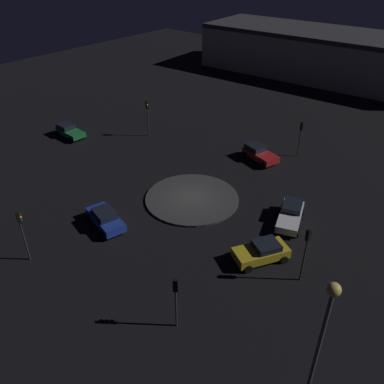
{
  "coord_description": "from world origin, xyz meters",
  "views": [
    {
      "loc": [
        -19.91,
        23.5,
        20.47
      ],
      "look_at": [
        0.0,
        0.0,
        0.78
      ],
      "focal_mm": 37.68,
      "sensor_mm": 36.0,
      "label": 1
    }
  ],
  "objects": [
    {
      "name": "car_white",
      "position": [
        -8.52,
        -2.72,
        0.75
      ],
      "size": [
        3.16,
        4.75,
        1.43
      ],
      "rotation": [
        0.0,
        0.0,
        1.92
      ],
      "color": "white",
      "rests_on": "ground_plane"
    },
    {
      "name": "traffic_light_north",
      "position": [
        3.99,
        14.02,
        3.05
      ],
      "size": [
        0.35,
        0.39,
        4.29
      ],
      "rotation": [
        0.0,
        0.0,
        -1.85
      ],
      "color": "#2D2D2D",
      "rests_on": "ground_plane"
    },
    {
      "name": "traffic_light_southeast",
      "position": [
        12.91,
        -7.19,
        3.14
      ],
      "size": [
        0.4,
        0.37,
        4.42
      ],
      "rotation": [
        0.0,
        0.0,
        2.63
      ],
      "color": "#2D2D2D",
      "rests_on": "ground_plane"
    },
    {
      "name": "streetlamp_northwest",
      "position": [
        -16.95,
        11.55,
        6.29
      ],
      "size": [
        0.59,
        0.59,
        9.25
      ],
      "color": "#4C4C51",
      "rests_on": "ground_plane"
    },
    {
      "name": "traffic_light_northwest",
      "position": [
        -8.43,
        11.43,
        2.81
      ],
      "size": [
        0.37,
        0.39,
        3.93
      ],
      "rotation": [
        0.0,
        0.0,
        -0.94
      ],
      "color": "#2D2D2D",
      "rests_on": "ground_plane"
    },
    {
      "name": "traffic_light_south",
      "position": [
        -3.27,
        -14.0,
        2.83
      ],
      "size": [
        0.34,
        0.38,
        3.97
      ],
      "rotation": [
        0.0,
        0.0,
        1.34
      ],
      "color": "#2D2D2D",
      "rests_on": "ground_plane"
    },
    {
      "name": "traffic_light_west",
      "position": [
        -12.39,
        2.92,
        3.16
      ],
      "size": [
        0.38,
        0.34,
        4.46
      ],
      "rotation": [
        0.0,
        0.0,
        -0.23
      ],
      "color": "#2D2D2D",
      "rests_on": "ground_plane"
    },
    {
      "name": "car_red",
      "position": [
        -0.54,
        -10.51,
        0.79
      ],
      "size": [
        4.29,
        2.98,
        1.53
      ],
      "rotation": [
        0.0,
        0.0,
        2.86
      ],
      "color": "red",
      "rests_on": "ground_plane"
    },
    {
      "name": "store_building",
      "position": [
        8.6,
        -43.41,
        3.66
      ],
      "size": [
        39.98,
        15.59,
        7.32
      ],
      "rotation": [
        0.0,
        0.0,
        6.34
      ],
      "color": "#ADA893",
      "rests_on": "ground_plane"
    },
    {
      "name": "car_blue",
      "position": [
        2.88,
        7.67,
        0.76
      ],
      "size": [
        4.48,
        2.82,
        1.5
      ],
      "rotation": [
        0.0,
        0.0,
        -0.25
      ],
      "color": "#1E38A5",
      "rests_on": "ground_plane"
    },
    {
      "name": "ground_plane",
      "position": [
        0.0,
        0.0,
        0.0
      ],
      "size": [
        114.21,
        114.21,
        0.0
      ],
      "primitive_type": "plane",
      "color": "black"
    },
    {
      "name": "roundabout_island",
      "position": [
        0.0,
        0.0,
        0.09
      ],
      "size": [
        8.57,
        8.57,
        0.19
      ],
      "primitive_type": "cylinder",
      "color": "#383838",
      "rests_on": "ground_plane"
    },
    {
      "name": "car_yellow",
      "position": [
        -9.2,
        2.87,
        0.76
      ],
      "size": [
        3.61,
        4.42,
        1.47
      ],
      "rotation": [
        0.0,
        0.0,
        1.05
      ],
      "color": "gold",
      "rests_on": "ground_plane"
    },
    {
      "name": "car_green",
      "position": [
        20.0,
        -0.92,
        0.76
      ],
      "size": [
        3.87,
        2.09,
        1.43
      ],
      "rotation": [
        0.0,
        0.0,
        3.11
      ],
      "color": "#1E7238",
      "rests_on": "ground_plane"
    }
  ]
}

